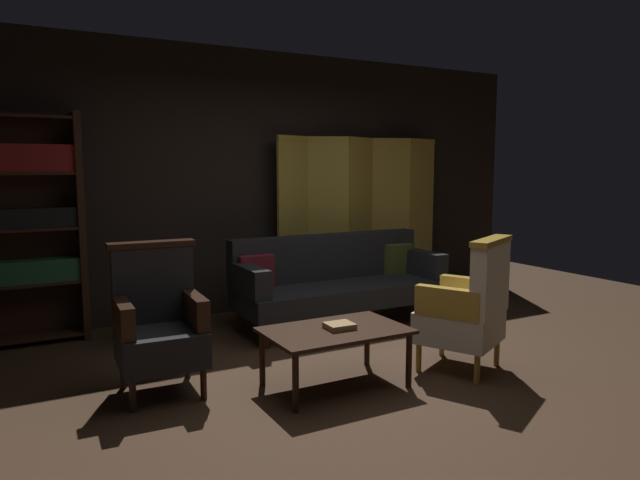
{
  "coord_description": "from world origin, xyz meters",
  "views": [
    {
      "loc": [
        -2.33,
        -3.45,
        1.56
      ],
      "look_at": [
        0.0,
        0.8,
        0.95
      ],
      "focal_mm": 32.49,
      "sensor_mm": 36.0,
      "label": 1
    }
  ],
  "objects_px": {
    "folding_screen": "(360,217)",
    "coffee_table": "(335,335)",
    "bookshelf": "(28,222)",
    "velvet_couch": "(337,279)",
    "book_tan_leather": "(340,326)",
    "armchair_wing_left": "(158,323)",
    "armchair_gilt_accent": "(468,308)",
    "potted_plant": "(164,296)"
  },
  "relations": [
    {
      "from": "velvet_couch",
      "to": "armchair_wing_left",
      "type": "bearing_deg",
      "value": -154.81
    },
    {
      "from": "folding_screen",
      "to": "armchair_gilt_accent",
      "type": "height_order",
      "value": "folding_screen"
    },
    {
      "from": "bookshelf",
      "to": "armchair_wing_left",
      "type": "bearing_deg",
      "value": -66.93
    },
    {
      "from": "folding_screen",
      "to": "velvet_couch",
      "type": "relative_size",
      "value": 1.02
    },
    {
      "from": "bookshelf",
      "to": "coffee_table",
      "type": "height_order",
      "value": "bookshelf"
    },
    {
      "from": "coffee_table",
      "to": "armchair_gilt_accent",
      "type": "xyz_separation_m",
      "value": [
        1.06,
        -0.2,
        0.12
      ]
    },
    {
      "from": "folding_screen",
      "to": "coffee_table",
      "type": "distance_m",
      "value": 2.79
    },
    {
      "from": "folding_screen",
      "to": "potted_plant",
      "type": "bearing_deg",
      "value": -166.68
    },
    {
      "from": "folding_screen",
      "to": "book_tan_leather",
      "type": "relative_size",
      "value": 11.15
    },
    {
      "from": "velvet_couch",
      "to": "book_tan_leather",
      "type": "xyz_separation_m",
      "value": [
        -0.83,
        -1.46,
        -0.01
      ]
    },
    {
      "from": "armchair_gilt_accent",
      "to": "book_tan_leather",
      "type": "relative_size",
      "value": 5.37
    },
    {
      "from": "folding_screen",
      "to": "potted_plant",
      "type": "height_order",
      "value": "folding_screen"
    },
    {
      "from": "velvet_couch",
      "to": "book_tan_leather",
      "type": "bearing_deg",
      "value": -119.75
    },
    {
      "from": "potted_plant",
      "to": "book_tan_leather",
      "type": "bearing_deg",
      "value": -62.43
    },
    {
      "from": "coffee_table",
      "to": "armchair_wing_left",
      "type": "height_order",
      "value": "armchair_wing_left"
    },
    {
      "from": "folding_screen",
      "to": "bookshelf",
      "type": "distance_m",
      "value": 3.45
    },
    {
      "from": "folding_screen",
      "to": "coffee_table",
      "type": "bearing_deg",
      "value": -126.34
    },
    {
      "from": "book_tan_leather",
      "to": "armchair_gilt_accent",
      "type": "bearing_deg",
      "value": -10.71
    },
    {
      "from": "velvet_couch",
      "to": "armchair_wing_left",
      "type": "distance_m",
      "value": 2.2
    },
    {
      "from": "armchair_gilt_accent",
      "to": "book_tan_leather",
      "type": "height_order",
      "value": "armchair_gilt_accent"
    },
    {
      "from": "bookshelf",
      "to": "velvet_couch",
      "type": "distance_m",
      "value": 2.87
    },
    {
      "from": "coffee_table",
      "to": "book_tan_leather",
      "type": "distance_m",
      "value": 0.07
    },
    {
      "from": "coffee_table",
      "to": "armchair_gilt_accent",
      "type": "height_order",
      "value": "armchair_gilt_accent"
    },
    {
      "from": "bookshelf",
      "to": "velvet_couch",
      "type": "height_order",
      "value": "bookshelf"
    },
    {
      "from": "folding_screen",
      "to": "book_tan_leather",
      "type": "xyz_separation_m",
      "value": [
        -1.58,
        -2.2,
        -0.55
      ]
    },
    {
      "from": "armchair_wing_left",
      "to": "potted_plant",
      "type": "distance_m",
      "value": 1.14
    },
    {
      "from": "velvet_couch",
      "to": "coffee_table",
      "type": "height_order",
      "value": "velvet_couch"
    },
    {
      "from": "bookshelf",
      "to": "coffee_table",
      "type": "relative_size",
      "value": 2.05
    },
    {
      "from": "armchair_wing_left",
      "to": "book_tan_leather",
      "type": "height_order",
      "value": "armchair_wing_left"
    },
    {
      "from": "velvet_couch",
      "to": "armchair_gilt_accent",
      "type": "height_order",
      "value": "armchair_gilt_accent"
    },
    {
      "from": "velvet_couch",
      "to": "armchair_gilt_accent",
      "type": "xyz_separation_m",
      "value": [
        0.19,
        -1.66,
        0.04
      ]
    },
    {
      "from": "coffee_table",
      "to": "potted_plant",
      "type": "bearing_deg",
      "value": 116.83
    },
    {
      "from": "armchair_wing_left",
      "to": "potted_plant",
      "type": "height_order",
      "value": "armchair_wing_left"
    },
    {
      "from": "folding_screen",
      "to": "potted_plant",
      "type": "distance_m",
      "value": 2.56
    },
    {
      "from": "bookshelf",
      "to": "armchair_wing_left",
      "type": "height_order",
      "value": "bookshelf"
    },
    {
      "from": "velvet_couch",
      "to": "folding_screen",
      "type": "bearing_deg",
      "value": 44.68
    },
    {
      "from": "potted_plant",
      "to": "book_tan_leather",
      "type": "xyz_separation_m",
      "value": [
        0.85,
        -1.63,
        0.01
      ]
    },
    {
      "from": "velvet_couch",
      "to": "coffee_table",
      "type": "relative_size",
      "value": 2.12
    },
    {
      "from": "folding_screen",
      "to": "bookshelf",
      "type": "bearing_deg",
      "value": 179.97
    },
    {
      "from": "armchair_gilt_accent",
      "to": "potted_plant",
      "type": "relative_size",
      "value": 1.38
    },
    {
      "from": "armchair_gilt_accent",
      "to": "velvet_couch",
      "type": "bearing_deg",
      "value": 96.7
    },
    {
      "from": "velvet_couch",
      "to": "book_tan_leather",
      "type": "distance_m",
      "value": 1.68
    }
  ]
}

